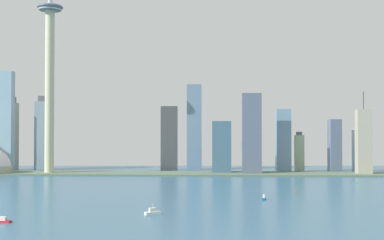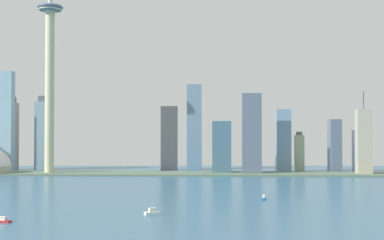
% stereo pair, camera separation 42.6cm
% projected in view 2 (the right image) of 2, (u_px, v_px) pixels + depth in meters
% --- Properties ---
extents(waterfront_pier, '(989.37, 75.46, 2.20)m').
position_uv_depth(waterfront_pier, '(227.00, 174.00, 791.33)').
color(waterfront_pier, '#586D59').
rests_on(waterfront_pier, ground).
extents(observation_tower, '(38.26, 38.26, 360.50)m').
position_uv_depth(observation_tower, '(50.00, 59.00, 804.45)').
color(observation_tower, beige).
rests_on(observation_tower, ground).
extents(skyscraper_1, '(13.60, 18.59, 62.19)m').
position_uv_depth(skyscraper_1, '(299.00, 153.00, 857.23)').
color(skyscraper_1, '#ACBA94').
rests_on(skyscraper_1, ground).
extents(skyscraper_2, '(26.59, 12.90, 103.51)m').
position_uv_depth(skyscraper_2, '(169.00, 138.00, 884.74)').
color(skyscraper_2, gray).
rests_on(skyscraper_2, ground).
extents(skyscraper_3, '(25.19, 12.50, 121.34)m').
position_uv_depth(skyscraper_3, '(43.00, 134.00, 898.85)').
color(skyscraper_3, '#819BA8').
rests_on(skyscraper_3, ground).
extents(skyscraper_4, '(17.00, 27.19, 81.02)m').
position_uv_depth(skyscraper_4, '(335.00, 146.00, 837.80)').
color(skyscraper_4, slate).
rests_on(skyscraper_4, ground).
extents(skyscraper_5, '(13.95, 26.23, 119.46)m').
position_uv_depth(skyscraper_5, '(12.00, 135.00, 891.55)').
color(skyscraper_5, '#9F978B').
rests_on(skyscraper_5, ground).
extents(skyscraper_7, '(27.94, 20.08, 117.92)m').
position_uv_depth(skyscraper_7, '(252.00, 134.00, 793.05)').
color(skyscraper_7, slate).
rests_on(skyscraper_7, ground).
extents(skyscraper_8, '(22.03, 24.97, 96.58)m').
position_uv_depth(skyscraper_8, '(283.00, 141.00, 838.68)').
color(skyscraper_8, '#6E8FAB').
rests_on(skyscraper_8, ground).
extents(skyscraper_9, '(20.77, 17.05, 119.73)m').
position_uv_depth(skyscraper_9, '(364.00, 142.00, 781.16)').
color(skyscraper_9, '#ABA58F').
rests_on(skyscraper_9, ground).
extents(skyscraper_10, '(21.16, 27.58, 66.62)m').
position_uv_depth(skyscraper_10, '(361.00, 150.00, 836.91)').
color(skyscraper_10, '#A9AFC3').
rests_on(skyscraper_10, ground).
extents(skyscraper_11, '(23.43, 21.28, 138.76)m').
position_uv_depth(skyscraper_11, '(194.00, 127.00, 886.92)').
color(skyscraper_11, slate).
rests_on(skyscraper_11, ground).
extents(skyscraper_12, '(20.65, 16.21, 157.15)m').
position_uv_depth(skyscraper_12, '(7.00, 121.00, 855.43)').
color(skyscraper_12, '#82A8BB').
rests_on(skyscraper_12, ground).
extents(skyscraper_13, '(27.92, 16.38, 77.71)m').
position_uv_depth(skyscraper_13, '(222.00, 147.00, 804.42)').
color(skyscraper_13, '#3F6176').
rests_on(skyscraper_13, ground).
extents(boat_3, '(12.48, 9.52, 8.73)m').
position_uv_depth(boat_3, '(152.00, 212.00, 404.80)').
color(boat_3, white).
rests_on(boat_3, ground).
extents(boat_4, '(11.80, 6.07, 4.04)m').
position_uv_depth(boat_4, '(3.00, 220.00, 369.11)').
color(boat_4, '#B52129').
rests_on(boat_4, ground).
extents(boat_6, '(4.18, 9.02, 4.81)m').
position_uv_depth(boat_6, '(264.00, 198.00, 492.95)').
color(boat_6, '#145285').
rests_on(boat_6, ground).
extents(channel_buoy_0, '(1.64, 1.64, 2.65)m').
position_uv_depth(channel_buoy_0, '(356.00, 182.00, 656.64)').
color(channel_buoy_0, green).
rests_on(channel_buoy_0, ground).
extents(channel_buoy_1, '(1.07, 1.07, 2.78)m').
position_uv_depth(channel_buoy_1, '(294.00, 191.00, 552.33)').
color(channel_buoy_1, '#E54C19').
rests_on(channel_buoy_1, ground).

